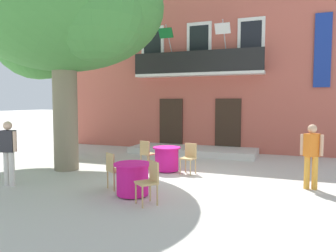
{
  "coord_description": "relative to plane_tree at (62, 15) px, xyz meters",
  "views": [
    {
      "loc": [
        2.85,
        -8.77,
        2.18
      ],
      "look_at": [
        -1.26,
        1.98,
        1.3
      ],
      "focal_mm": 34.38,
      "sensor_mm": 36.0,
      "label": 1
    }
  ],
  "objects": [
    {
      "name": "ground_plane",
      "position": [
        3.92,
        0.36,
        -4.88
      ],
      "size": [
        120.0,
        120.0,
        0.0
      ],
      "primitive_type": "plane",
      "color": "beige"
    },
    {
      "name": "pedestrian_mid_plaza",
      "position": [
        7.28,
        0.2,
        -3.96
      ],
      "size": [
        0.53,
        0.39,
        1.62
      ],
      "color": "gold",
      "rests_on": "ground"
    },
    {
      "name": "building_facade",
      "position": [
        2.98,
        7.34,
        -1.13
      ],
      "size": [
        13.0,
        5.09,
        7.5
      ],
      "color": "#BC5B4C",
      "rests_on": "ground"
    },
    {
      "name": "cafe_table_near_tree",
      "position": [
        3.4,
        -1.87,
        -4.48
      ],
      "size": [
        0.86,
        0.86,
        0.76
      ],
      "color": "#DB1984",
      "rests_on": "ground"
    },
    {
      "name": "plane_tree",
      "position": [
        0.0,
        0.0,
        0.0
      ],
      "size": [
        6.51,
        5.72,
        6.93
      ],
      "color": "#7F755B",
      "rests_on": "ground"
    },
    {
      "name": "cafe_chair_middle_0",
      "position": [
        3.94,
        0.81,
        -4.35
      ],
      "size": [
        0.47,
        0.47,
        0.91
      ],
      "color": "tan",
      "rests_on": "ground"
    },
    {
      "name": "cafe_chair_near_tree_0",
      "position": [
        4.02,
        -2.29,
        -4.35
      ],
      "size": [
        0.56,
        0.56,
        0.91
      ],
      "color": "tan",
      "rests_on": "ground"
    },
    {
      "name": "pedestrian_near_entrance",
      "position": [
        0.02,
        -2.23,
        -3.93
      ],
      "size": [
        0.53,
        0.31,
        1.68
      ],
      "color": "silver",
      "rests_on": "ground"
    },
    {
      "name": "cafe_chair_middle_1",
      "position": [
        2.44,
        1.0,
        -4.35
      ],
      "size": [
        0.49,
        0.49,
        0.91
      ],
      "color": "tan",
      "rests_on": "ground"
    },
    {
      "name": "entrance_step_platform",
      "position": [
        2.98,
        4.44,
        -4.75
      ],
      "size": [
        5.23,
        1.83,
        0.25
      ],
      "primitive_type": "cube",
      "color": "silver",
      "rests_on": "ground"
    },
    {
      "name": "cafe_chair_near_tree_1",
      "position": [
        2.72,
        -1.54,
        -4.35
      ],
      "size": [
        0.55,
        0.55,
        0.91
      ],
      "color": "tan",
      "rests_on": "ground"
    },
    {
      "name": "cafe_table_middle",
      "position": [
        3.19,
        0.87,
        -4.48
      ],
      "size": [
        0.86,
        0.86,
        0.76
      ],
      "color": "#DB1984",
      "rests_on": "ground"
    }
  ]
}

